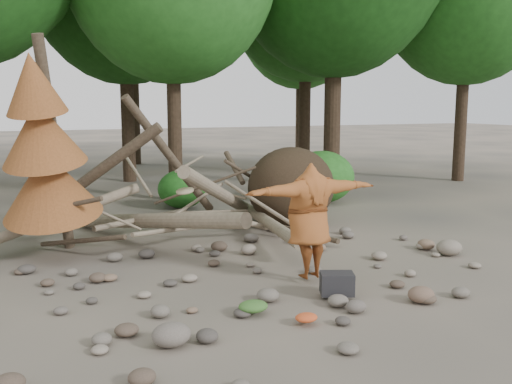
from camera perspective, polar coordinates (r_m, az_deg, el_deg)
name	(u,v)px	position (r m, az deg, el deg)	size (l,w,h in m)	color
ground	(266,291)	(9.44, 1.05, -9.91)	(120.00, 120.00, 0.00)	#514C44
deadfall_pile	(271,190)	(13.78, 1.50, 0.17)	(8.55, 5.24, 3.30)	#332619
dead_conifer	(45,152)	(11.56, -20.39, 3.73)	(2.06, 2.16, 4.35)	#4C3F30
bush_mid	(182,189)	(16.74, -7.42, 0.30)	(1.40, 1.40, 1.12)	#22641C
bush_right	(322,177)	(17.59, 6.57, 1.52)	(2.00, 2.00, 1.60)	#2B7624
frisbee_thrower	(309,220)	(9.72, 5.34, -2.86)	(3.45, 0.90, 1.98)	#954D21
backpack	(337,287)	(9.18, 8.09, -9.40)	(0.52, 0.34, 0.34)	black
cloth_green	(253,310)	(8.42, -0.29, -11.68)	(0.44, 0.37, 0.16)	#386528
cloth_orange	(306,321)	(8.11, 5.05, -12.73)	(0.32, 0.26, 0.12)	#BF4820
boulder_front_left	(171,335)	(7.49, -8.47, -13.93)	(0.50, 0.45, 0.30)	#6B6259
boulder_front_right	(421,295)	(9.26, 16.18, -9.82)	(0.42, 0.38, 0.25)	brown
boulder_mid_right	(449,247)	(12.18, 18.76, -5.28)	(0.53, 0.48, 0.32)	gray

